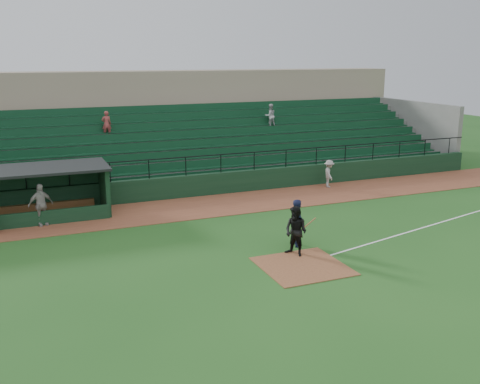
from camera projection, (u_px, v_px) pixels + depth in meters
name	position (u px, v px, depth m)	size (l,w,h in m)	color
ground	(290.00, 257.00, 20.68)	(90.00, 90.00, 0.00)	#20511A
warning_track	(218.00, 205.00, 27.85)	(40.00, 4.00, 0.03)	brown
home_plate_dirt	(303.00, 266.00, 19.78)	(3.00, 3.00, 0.03)	brown
foul_line	(434.00, 224.00, 24.71)	(18.00, 0.09, 0.01)	white
stadium_structure	(172.00, 138.00, 34.88)	(38.00, 13.08, 6.40)	black
dugout	(10.00, 191.00, 25.34)	(8.90, 3.20, 2.42)	black
batter_at_plate	(298.00, 223.00, 21.71)	(1.13, 0.82, 1.93)	black
umpire	(296.00, 231.00, 20.64)	(0.94, 0.73, 1.94)	black
runner	(329.00, 174.00, 31.38)	(1.03, 0.59, 1.59)	#9E9994
dugout_player_a	(41.00, 205.00, 24.25)	(1.12, 0.47, 1.91)	#A39E99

